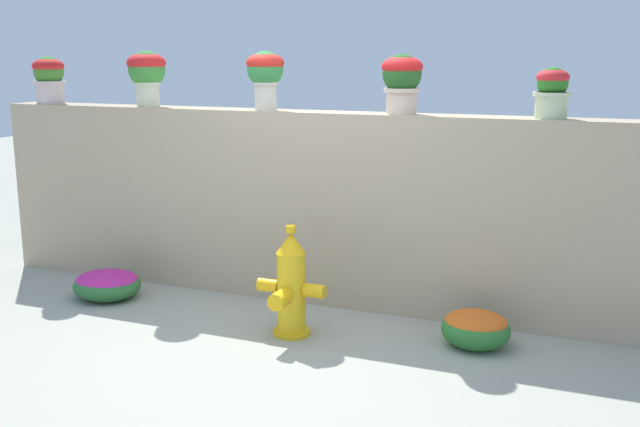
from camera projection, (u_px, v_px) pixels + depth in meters
ground_plane at (261, 354)px, 5.04m from camera, size 24.00×24.00×0.00m
stone_wall at (328, 208)px, 6.00m from camera, size 6.18×0.32×1.56m
potted_plant_0 at (49, 76)px, 6.77m from camera, size 0.29×0.29×0.43m
potted_plant_1 at (147, 71)px, 6.38m from camera, size 0.33×0.33×0.48m
potted_plant_2 at (265, 72)px, 5.93m from camera, size 0.31×0.31×0.47m
potted_plant_3 at (402, 78)px, 5.54m from camera, size 0.31×0.31×0.45m
potted_plant_4 at (552, 90)px, 5.16m from camera, size 0.26×0.26×0.36m
fire_hydrant at (291, 287)px, 5.32m from camera, size 0.52×0.41×0.81m
flower_bush_left at (107, 284)px, 6.18m from camera, size 0.58×0.52×0.24m
flower_bush_right at (476, 327)px, 5.15m from camera, size 0.48×0.43×0.27m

